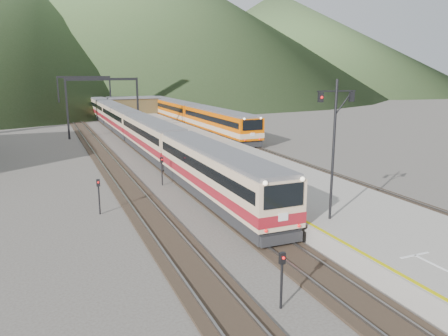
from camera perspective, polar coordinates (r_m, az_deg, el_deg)
name	(u,v)px	position (r m, az deg, el deg)	size (l,w,h in m)	color
track_main	(152,154)	(47.97, -9.43, 1.83)	(2.60, 200.00, 0.23)	black
track_far	(104,157)	(47.10, -15.35, 1.35)	(2.60, 200.00, 0.23)	black
track_second	(247,147)	(51.77, 3.05, 2.76)	(2.60, 200.00, 0.23)	black
platform	(206,149)	(47.59, -2.31, 2.43)	(8.00, 100.00, 1.00)	gray
gantry_near	(103,96)	(61.52, -15.54, 9.05)	(9.55, 0.25, 8.00)	black
gantry_far	(85,89)	(86.35, -17.75, 9.78)	(9.55, 0.25, 8.00)	black
station_shed	(133,105)	(85.73, -11.81, 8.07)	(9.40, 4.40, 3.10)	#4C3E22
hill_b	(119,14)	(241.12, -13.60, 19.02)	(220.00, 220.00, 75.00)	#354E26
hill_c	(275,41)	(247.91, 6.74, 16.18)	(160.00, 160.00, 50.00)	#354E26
main_train	(134,127)	(56.70, -11.71, 5.23)	(2.72, 74.55, 3.32)	tan
second_train	(175,110)	(79.55, -6.48, 7.59)	(3.07, 63.00, 3.75)	#D25400
signal_mast	(334,136)	(23.50, 14.19, 4.04)	(2.20, 0.38, 7.44)	black
short_signal_a	(282,273)	(16.91, 7.56, -13.41)	(0.23, 0.17, 2.27)	black
short_signal_b	(162,167)	(34.60, -8.13, 0.10)	(0.22, 0.16, 2.27)	black
short_signal_c	(99,192)	(28.40, -16.05, -3.01)	(0.23, 0.18, 2.27)	black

